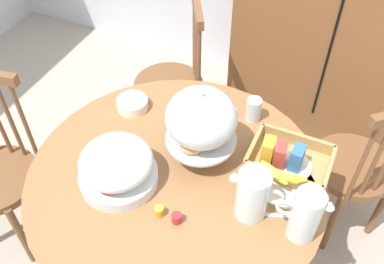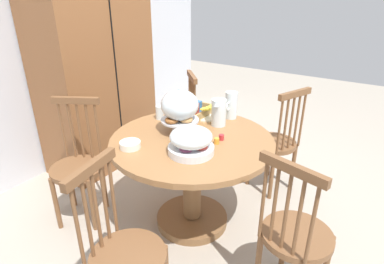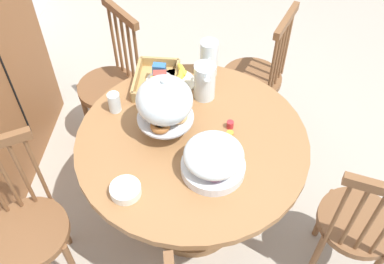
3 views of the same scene
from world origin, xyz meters
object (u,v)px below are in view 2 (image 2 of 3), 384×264
object	(u,v)px
windsor_chair_by_cabinet	(295,237)
windsor_chair_host_seat	(78,167)
china_plate_large	(206,116)
windsor_chair_far_side	(179,126)
windsor_chair_facing_door	(275,144)
china_plate_small	(196,113)
milk_pitcher	(231,106)
windsor_chair_near_window	(124,256)
pastry_stand_with_dome	(180,107)
drinking_glass	(160,112)
cereal_basket	(195,111)
fruit_platter_covered	(191,141)
dining_table	(192,165)
wooden_armoire	(95,69)
orange_juice_pitcher	(219,114)
cereal_bowl	(130,145)

from	to	relation	value
windsor_chair_by_cabinet	windsor_chair_host_seat	size ratio (longest dim) A/B	1.00
china_plate_large	windsor_chair_far_side	bearing A→B (deg)	60.84
windsor_chair_facing_door	china_plate_small	size ratio (longest dim) A/B	6.50
milk_pitcher	windsor_chair_by_cabinet	bearing A→B (deg)	-133.61
windsor_chair_facing_door	windsor_chair_near_window	bearing A→B (deg)	172.81
pastry_stand_with_dome	drinking_glass	distance (m)	0.34
windsor_chair_near_window	milk_pitcher	distance (m)	1.43
cereal_basket	fruit_platter_covered	bearing A→B (deg)	-150.20
dining_table	drinking_glass	world-z (taller)	drinking_glass
windsor_chair_far_side	wooden_armoire	bearing A→B (deg)	110.68
pastry_stand_with_dome	drinking_glass	world-z (taller)	pastry_stand_with_dome
dining_table	orange_juice_pitcher	world-z (taller)	orange_juice_pitcher
fruit_platter_covered	milk_pitcher	xyz separation A→B (m)	(0.69, 0.06, 0.01)
windsor_chair_host_seat	cereal_basket	size ratio (longest dim) A/B	3.09
pastry_stand_with_dome	windsor_chair_facing_door	bearing A→B (deg)	-32.68
dining_table	windsor_chair_by_cabinet	size ratio (longest dim) A/B	1.20
windsor_chair_far_side	china_plate_small	world-z (taller)	windsor_chair_far_side
wooden_armoire	windsor_chair_by_cabinet	bearing A→B (deg)	-105.75
windsor_chair_facing_door	windsor_chair_far_side	xyz separation A→B (m)	(-0.15, 0.94, 0.00)
windsor_chair_near_window	cereal_bowl	bearing A→B (deg)	38.04
windsor_chair_near_window	windsor_chair_by_cabinet	bearing A→B (deg)	-48.70
windsor_chair_by_cabinet	china_plate_large	world-z (taller)	windsor_chair_by_cabinet
cereal_bowl	drinking_glass	distance (m)	0.54
windsor_chair_near_window	cereal_basket	world-z (taller)	windsor_chair_near_window
windsor_chair_facing_door	orange_juice_pitcher	bearing A→B (deg)	147.40
pastry_stand_with_dome	orange_juice_pitcher	world-z (taller)	pastry_stand_with_dome
windsor_chair_far_side	china_plate_small	bearing A→B (deg)	-125.03
cereal_basket	cereal_bowl	size ratio (longest dim) A/B	2.26
windsor_chair_host_seat	china_plate_large	world-z (taller)	windsor_chair_host_seat
windsor_chair_by_cabinet	china_plate_large	xyz separation A→B (m)	(0.66, 0.97, 0.29)
pastry_stand_with_dome	milk_pitcher	size ratio (longest dim) A/B	1.58
wooden_armoire	cereal_basket	distance (m)	1.17
dining_table	pastry_stand_with_dome	distance (m)	0.44
orange_juice_pitcher	china_plate_large	world-z (taller)	orange_juice_pitcher
windsor_chair_near_window	pastry_stand_with_dome	size ratio (longest dim) A/B	2.83
windsor_chair_near_window	orange_juice_pitcher	distance (m)	1.25
windsor_chair_host_seat	cereal_bowl	bearing A→B (deg)	-83.16
dining_table	windsor_chair_host_seat	world-z (taller)	windsor_chair_host_seat
dining_table	drinking_glass	xyz separation A→B (m)	(0.17, 0.42, 0.27)
windsor_chair_by_cabinet	pastry_stand_with_dome	xyz separation A→B (m)	(0.30, 0.98, 0.48)
wooden_armoire	fruit_platter_covered	xyz separation A→B (m)	(-0.55, -1.48, -0.16)
windsor_chair_far_side	cereal_bowl	xyz separation A→B (m)	(-1.01, -0.32, 0.31)
windsor_chair_host_seat	cereal_bowl	xyz separation A→B (m)	(0.06, -0.52, 0.31)
windsor_chair_far_side	china_plate_small	distance (m)	0.55
windsor_chair_by_cabinet	cereal_basket	distance (m)	1.27
china_plate_large	drinking_glass	size ratio (longest dim) A/B	2.00
fruit_platter_covered	orange_juice_pitcher	world-z (taller)	orange_juice_pitcher
cereal_basket	drinking_glass	size ratio (longest dim) A/B	2.87
fruit_platter_covered	cereal_basket	xyz separation A→B (m)	(0.56, 0.32, -0.04)
wooden_armoire	china_plate_large	world-z (taller)	wooden_armoire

